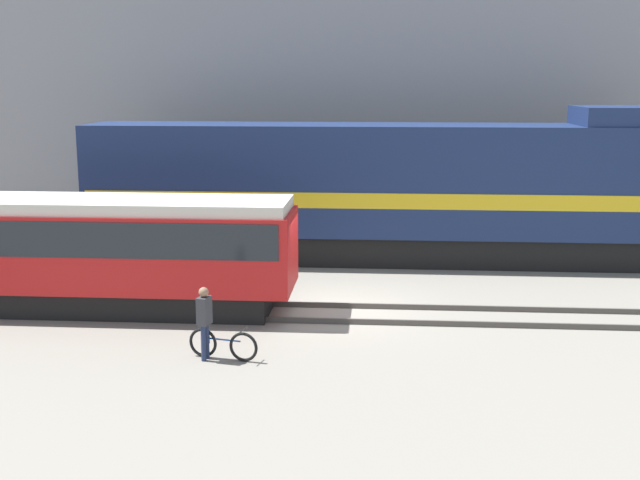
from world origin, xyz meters
name	(u,v)px	position (x,y,z in m)	size (l,w,h in m)	color
ground_plane	(338,310)	(0.00, 0.00, 0.00)	(120.00, 120.00, 0.00)	gray
track_near	(337,313)	(0.00, -0.50, 0.07)	(60.00, 1.50, 0.14)	#47423D
track_far	(348,258)	(0.00, 6.15, 0.07)	(60.00, 1.51, 0.14)	#47423D
building_backdrop	(356,82)	(0.00, 13.50, 5.95)	(42.33, 6.00, 11.90)	gray
freight_locomotive	(378,190)	(0.97, 6.15, 2.42)	(19.08, 3.04, 5.19)	black
streetcar	(95,247)	(-6.37, -0.50, 1.72)	(10.45, 2.54, 3.01)	black
bicycle	(223,345)	(-2.31, -4.01, 0.33)	(1.60, 0.55, 0.72)	black
person	(204,316)	(-2.69, -4.07, 0.99)	(0.30, 0.40, 1.64)	#232D4C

